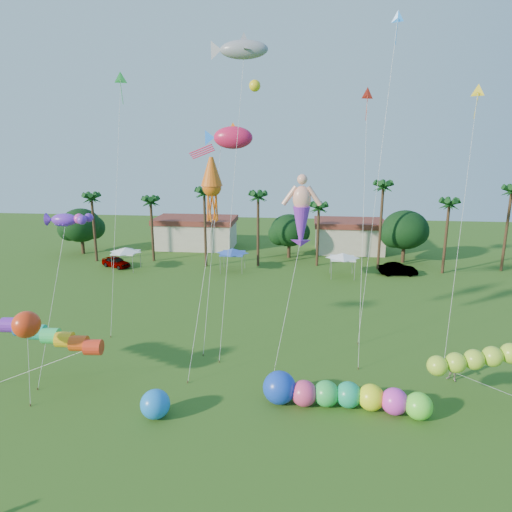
# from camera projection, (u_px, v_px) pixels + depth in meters

# --- Properties ---
(ground) EXTENTS (160.00, 160.00, 0.00)m
(ground) POSITION_uv_depth(u_px,v_px,m) (235.00, 473.00, 23.38)
(ground) COLOR #285116
(ground) RESTS_ON ground
(tree_line) EXTENTS (69.46, 8.91, 11.00)m
(tree_line) POSITION_uv_depth(u_px,v_px,m) (307.00, 230.00, 64.34)
(tree_line) COLOR #3A2819
(tree_line) RESTS_ON ground
(buildings_row) EXTENTS (35.00, 7.00, 4.00)m
(buildings_row) POSITION_uv_depth(u_px,v_px,m) (264.00, 236.00, 71.39)
(buildings_row) COLOR beige
(buildings_row) RESTS_ON ground
(tent_row) EXTENTS (31.00, 4.00, 0.60)m
(tent_row) POSITION_uv_depth(u_px,v_px,m) (232.00, 252.00, 58.34)
(tent_row) COLOR white
(tent_row) RESTS_ON ground
(car_a) EXTENTS (4.58, 3.44, 1.45)m
(car_a) POSITION_uv_depth(u_px,v_px,m) (116.00, 262.00, 61.35)
(car_a) COLOR #4C4C54
(car_a) RESTS_ON ground
(car_b) EXTENTS (4.77, 2.02, 1.53)m
(car_b) POSITION_uv_depth(u_px,v_px,m) (398.00, 269.00, 57.71)
(car_b) COLOR #4C4C54
(car_b) RESTS_ON ground
(spectator_b) EXTENTS (1.13, 1.08, 1.84)m
(spectator_b) POSITION_uv_depth(u_px,v_px,m) (454.00, 369.00, 32.19)
(spectator_b) COLOR #A49A88
(spectator_b) RESTS_ON ground
(caterpillar_inflatable) EXTENTS (10.57, 2.83, 2.15)m
(caterpillar_inflatable) POSITION_uv_depth(u_px,v_px,m) (339.00, 395.00, 28.92)
(caterpillar_inflatable) COLOR #ED3E77
(caterpillar_inflatable) RESTS_ON ground
(blue_ball) EXTENTS (1.82, 1.82, 1.82)m
(blue_ball) POSITION_uv_depth(u_px,v_px,m) (155.00, 404.00, 27.90)
(blue_ball) COLOR #197BE7
(blue_ball) RESTS_ON ground
(rainbow_tube) EXTENTS (9.36, 1.87, 3.66)m
(rainbow_tube) POSITION_uv_depth(u_px,v_px,m) (66.00, 346.00, 30.78)
(rainbow_tube) COLOR red
(rainbow_tube) RESTS_ON ground
(green_worm) EXTENTS (10.94, 3.57, 3.57)m
(green_worm) POSITION_uv_depth(u_px,v_px,m) (437.00, 366.00, 28.71)
(green_worm) COLOR #ACDC30
(green_worm) RESTS_ON ground
(orange_ball_kite) EXTENTS (1.77, 1.98, 6.06)m
(orange_ball_kite) POSITION_uv_depth(u_px,v_px,m) (26.00, 325.00, 29.06)
(orange_ball_kite) COLOR red
(orange_ball_kite) RESTS_ON ground
(merman_kite) EXTENTS (2.90, 5.47, 13.70)m
(merman_kite) POSITION_uv_depth(u_px,v_px,m) (301.00, 216.00, 34.36)
(merman_kite) COLOR #F9A58D
(merman_kite) RESTS_ON ground
(fish_kite) EXTENTS (5.11, 7.62, 17.83)m
(fish_kite) POSITION_uv_depth(u_px,v_px,m) (233.00, 138.00, 37.48)
(fish_kite) COLOR #D51748
(fish_kite) RESTS_ON ground
(shark_kite) EXTENTS (5.29, 7.60, 24.23)m
(shark_kite) POSITION_uv_depth(u_px,v_px,m) (244.00, 50.00, 34.91)
(shark_kite) COLOR gray
(shark_kite) RESTS_ON ground
(squid_kite) EXTENTS (2.02, 5.49, 15.53)m
(squid_kite) POSITION_uv_depth(u_px,v_px,m) (212.00, 187.00, 33.12)
(squid_kite) COLOR #DC5C11
(squid_kite) RESTS_ON ground
(lobster_kite) EXTENTS (3.56, 4.90, 11.84)m
(lobster_kite) POSITION_uv_depth(u_px,v_px,m) (65.00, 220.00, 31.83)
(lobster_kite) COLOR #6A28C9
(lobster_kite) RESTS_ON ground
(delta_kite_red) EXTENTS (1.09, 4.41, 20.35)m
(delta_kite_red) POSITION_uv_depth(u_px,v_px,m) (367.00, 102.00, 33.09)
(delta_kite_red) COLOR red
(delta_kite_red) RESTS_ON ground
(delta_kite_yellow) EXTENTS (2.00, 4.07, 20.52)m
(delta_kite_yellow) POSITION_uv_depth(u_px,v_px,m) (477.00, 98.00, 32.66)
(delta_kite_yellow) COLOR yellow
(delta_kite_yellow) RESTS_ON ground
(delta_kite_green) EXTENTS (1.24, 5.22, 22.28)m
(delta_kite_green) POSITION_uv_depth(u_px,v_px,m) (120.00, 84.00, 38.81)
(delta_kite_green) COLOR green
(delta_kite_green) RESTS_ON ground
(delta_kite_blue) EXTENTS (2.60, 3.90, 26.29)m
(delta_kite_blue) POSITION_uv_depth(u_px,v_px,m) (396.00, 27.00, 35.14)
(delta_kite_blue) COLOR #1B7EFA
(delta_kite_blue) RESTS_ON ground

